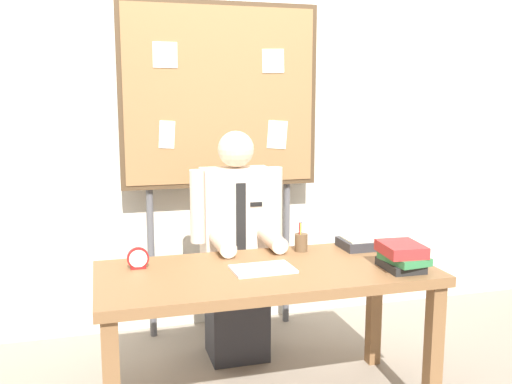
{
  "coord_description": "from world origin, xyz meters",
  "views": [
    {
      "loc": [
        -0.77,
        -2.54,
        1.56
      ],
      "look_at": [
        0.0,
        0.18,
        1.08
      ],
      "focal_mm": 39.65,
      "sensor_mm": 36.0,
      "label": 1
    }
  ],
  "objects_px": {
    "bulletin_board": "(221,101)",
    "paper_tray": "(364,243)",
    "desk_clock": "(138,259)",
    "pen_holder": "(301,242)",
    "person": "(237,255)",
    "book_stack": "(402,256)",
    "open_notebook": "(263,269)",
    "desk": "(266,287)"
  },
  "relations": [
    {
      "from": "paper_tray",
      "to": "open_notebook",
      "type": "bearing_deg",
      "value": -159.47
    },
    {
      "from": "book_stack",
      "to": "desk_clock",
      "type": "height_order",
      "value": "book_stack"
    },
    {
      "from": "pen_holder",
      "to": "paper_tray",
      "type": "bearing_deg",
      "value": -4.88
    },
    {
      "from": "open_notebook",
      "to": "desk_clock",
      "type": "xyz_separation_m",
      "value": [
        -0.58,
        0.19,
        0.04
      ]
    },
    {
      "from": "desk_clock",
      "to": "pen_holder",
      "type": "xyz_separation_m",
      "value": [
        0.88,
        0.09,
        0.0
      ]
    },
    {
      "from": "person",
      "to": "pen_holder",
      "type": "height_order",
      "value": "person"
    },
    {
      "from": "person",
      "to": "pen_holder",
      "type": "distance_m",
      "value": 0.46
    },
    {
      "from": "pen_holder",
      "to": "person",
      "type": "bearing_deg",
      "value": 128.54
    },
    {
      "from": "person",
      "to": "paper_tray",
      "type": "xyz_separation_m",
      "value": [
        0.63,
        -0.38,
        0.12
      ]
    },
    {
      "from": "book_stack",
      "to": "open_notebook",
      "type": "bearing_deg",
      "value": 165.18
    },
    {
      "from": "desk_clock",
      "to": "pen_holder",
      "type": "bearing_deg",
      "value": 5.72
    },
    {
      "from": "person",
      "to": "bulletin_board",
      "type": "xyz_separation_m",
      "value": [
        0.0,
        0.41,
        0.9
      ]
    },
    {
      "from": "pen_holder",
      "to": "paper_tray",
      "type": "distance_m",
      "value": 0.36
    },
    {
      "from": "desk_clock",
      "to": "pen_holder",
      "type": "distance_m",
      "value": 0.88
    },
    {
      "from": "desk",
      "to": "book_stack",
      "type": "bearing_deg",
      "value": -17.04
    },
    {
      "from": "bulletin_board",
      "to": "desk",
      "type": "bearing_deg",
      "value": -90.0
    },
    {
      "from": "desk",
      "to": "bulletin_board",
      "type": "distance_m",
      "value": 1.35
    },
    {
      "from": "open_notebook",
      "to": "person",
      "type": "bearing_deg",
      "value": 87.83
    },
    {
      "from": "person",
      "to": "paper_tray",
      "type": "bearing_deg",
      "value": -30.64
    },
    {
      "from": "person",
      "to": "book_stack",
      "type": "distance_m",
      "value": 1.03
    },
    {
      "from": "book_stack",
      "to": "desk_clock",
      "type": "bearing_deg",
      "value": 163.6
    },
    {
      "from": "open_notebook",
      "to": "desk_clock",
      "type": "height_order",
      "value": "desk_clock"
    },
    {
      "from": "desk",
      "to": "pen_holder",
      "type": "xyz_separation_m",
      "value": [
        0.28,
        0.26,
        0.14
      ]
    },
    {
      "from": "desk",
      "to": "book_stack",
      "type": "distance_m",
      "value": 0.68
    },
    {
      "from": "bulletin_board",
      "to": "open_notebook",
      "type": "relative_size",
      "value": 7.23
    },
    {
      "from": "open_notebook",
      "to": "pen_holder",
      "type": "distance_m",
      "value": 0.41
    },
    {
      "from": "desk",
      "to": "open_notebook",
      "type": "relative_size",
      "value": 5.48
    },
    {
      "from": "bulletin_board",
      "to": "paper_tray",
      "type": "distance_m",
      "value": 1.28
    },
    {
      "from": "desk",
      "to": "person",
      "type": "distance_m",
      "value": 0.6
    },
    {
      "from": "person",
      "to": "open_notebook",
      "type": "bearing_deg",
      "value": -92.17
    },
    {
      "from": "pen_holder",
      "to": "open_notebook",
      "type": "bearing_deg",
      "value": -137.14
    },
    {
      "from": "bulletin_board",
      "to": "paper_tray",
      "type": "xyz_separation_m",
      "value": [
        0.63,
        -0.79,
        -0.78
      ]
    },
    {
      "from": "open_notebook",
      "to": "pen_holder",
      "type": "bearing_deg",
      "value": 42.86
    },
    {
      "from": "bulletin_board",
      "to": "pen_holder",
      "type": "bearing_deg",
      "value": -70.09
    },
    {
      "from": "bulletin_board",
      "to": "open_notebook",
      "type": "distance_m",
      "value": 1.31
    },
    {
      "from": "desk",
      "to": "bulletin_board",
      "type": "height_order",
      "value": "bulletin_board"
    },
    {
      "from": "book_stack",
      "to": "pen_holder",
      "type": "bearing_deg",
      "value": 128.09
    },
    {
      "from": "desk",
      "to": "open_notebook",
      "type": "bearing_deg",
      "value": -139.72
    },
    {
      "from": "desk",
      "to": "desk_clock",
      "type": "relative_size",
      "value": 15.37
    },
    {
      "from": "person",
      "to": "bulletin_board",
      "type": "relative_size",
      "value": 0.64
    },
    {
      "from": "open_notebook",
      "to": "paper_tray",
      "type": "distance_m",
      "value": 0.7
    },
    {
      "from": "paper_tray",
      "to": "book_stack",
      "type": "bearing_deg",
      "value": -91.02
    }
  ]
}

